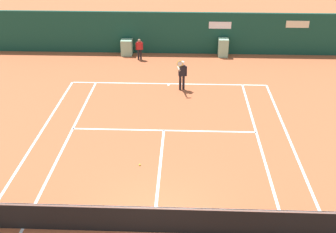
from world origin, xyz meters
The scene contains 6 objects.
ground_plane centered at (0.00, 0.58, 0.00)m, with size 80.00×80.00×0.01m.
tennis_net centered at (0.00, 0.00, 0.51)m, with size 12.10×0.10×1.07m.
sponsor_back_wall centered at (0.02, 16.97, 1.29)m, with size 25.00×1.02×2.67m.
player_on_baseline centered at (0.72, 10.88, 0.95)m, with size 0.52×0.74×1.81m.
ball_kid_left_post centered at (-1.96, 15.54, 0.77)m, with size 0.44×0.21×1.34m.
tennis_ball_by_sideline centered at (-0.77, 3.60, 0.03)m, with size 0.07×0.07×0.07m, color #CCE033.
Camera 1 is at (0.86, -9.96, 8.98)m, focal length 45.92 mm.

